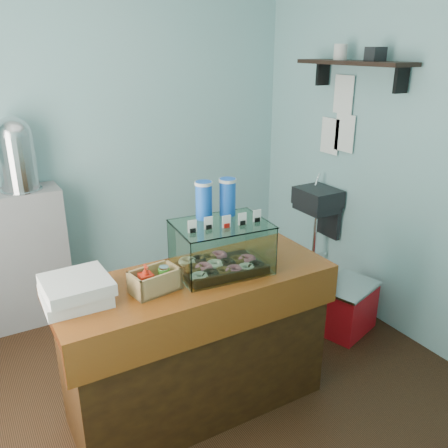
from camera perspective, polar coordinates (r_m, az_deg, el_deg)
ground at (r=3.38m, az=-5.17°, el=-18.31°), size 3.50×3.50×0.00m
room_shell at (r=2.68m, az=-5.92°, el=11.68°), size 3.54×3.04×2.82m
counter at (r=2.92m, az=-3.28°, el=-14.09°), size 1.60×0.60×0.90m
back_shelf at (r=4.04m, az=-25.37°, el=-4.26°), size 1.00×0.32×1.10m
display_case at (r=2.72m, az=-0.55°, el=-2.28°), size 0.56×0.43×0.51m
condiment_crate at (r=2.54m, az=-8.43°, el=-6.78°), size 0.27×0.19×0.16m
pastry_boxes at (r=2.52m, az=-17.40°, el=-7.60°), size 0.34×0.34×0.13m
coffee_urn at (r=3.81m, az=-23.76°, el=7.89°), size 0.30×0.30×0.55m
red_cooler at (r=3.88m, az=14.51°, el=-9.67°), size 0.53×0.46×0.40m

